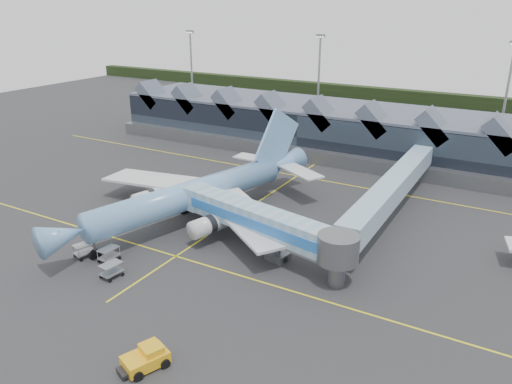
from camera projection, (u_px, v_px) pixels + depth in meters
The scene contains 10 objects.
ground at pixel (212, 233), 70.02m from camera, with size 260.00×260.00×0.00m, color #2C2C2F.
taxi_stripes at pixel (248, 209), 78.12m from camera, with size 120.00×60.00×0.01m.
tree_line_far at pixel (408, 96), 158.40m from camera, with size 260.00×4.00×4.00m, color black.
terminal at pixel (315, 126), 108.97m from camera, with size 90.00×22.25×12.52m.
light_masts at pixel (458, 90), 106.66m from camera, with size 132.40×42.56×22.45m.
main_airliner at pixel (199, 192), 72.68m from camera, with size 38.40×45.06×14.70m.
jet_bridge at pixel (271, 225), 61.89m from camera, with size 27.41×9.31×6.31m.
fuel_truck at pixel (200, 193), 79.70m from camera, with size 4.69×9.24×3.10m.
pushback_tug at pixel (146, 358), 44.14m from camera, with size 3.91×4.84×1.95m.
baggage_carts at pixel (101, 257), 61.22m from camera, with size 8.80×5.30×1.75m.
Camera 1 is at (36.88, -51.83, 30.46)m, focal length 35.00 mm.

